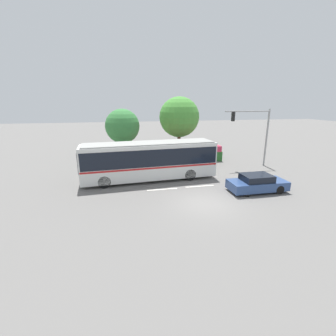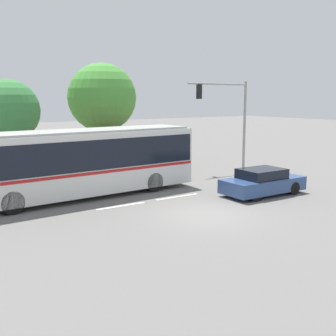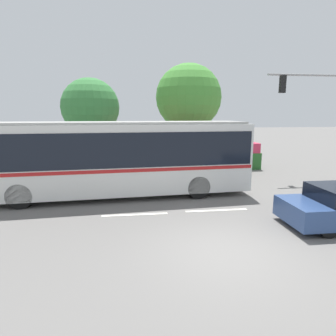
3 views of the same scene
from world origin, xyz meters
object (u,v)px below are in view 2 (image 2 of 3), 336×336
object	(u,v)px
city_bus	(85,159)
sedan_foreground	(263,182)
traffic_light_pole	(231,111)
street_tree_left	(8,111)
street_tree_centre	(102,98)

from	to	relation	value
city_bus	sedan_foreground	distance (m)	8.94
city_bus	traffic_light_pole	world-z (taller)	traffic_light_pole
sedan_foreground	traffic_light_pole	xyz separation A→B (m)	(3.74, 6.77, 3.34)
city_bus	traffic_light_pole	bearing A→B (deg)	-172.47
traffic_light_pole	street_tree_left	distance (m)	14.08
sedan_foreground	street_tree_centre	world-z (taller)	street_tree_centre
city_bus	street_tree_left	size ratio (longest dim) A/B	1.96
city_bus	street_tree_centre	world-z (taller)	street_tree_centre
traffic_light_pole	street_tree_centre	bearing A→B (deg)	-42.81
street_tree_left	street_tree_centre	world-z (taller)	street_tree_centre
street_tree_left	city_bus	bearing A→B (deg)	-72.61
traffic_light_pole	street_tree_left	size ratio (longest dim) A/B	1.00
traffic_light_pole	street_tree_centre	size ratio (longest dim) A/B	0.82
city_bus	street_tree_left	xyz separation A→B (m)	(-2.05, 6.55, 2.18)
sedan_foreground	street_tree_centre	bearing A→B (deg)	102.80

